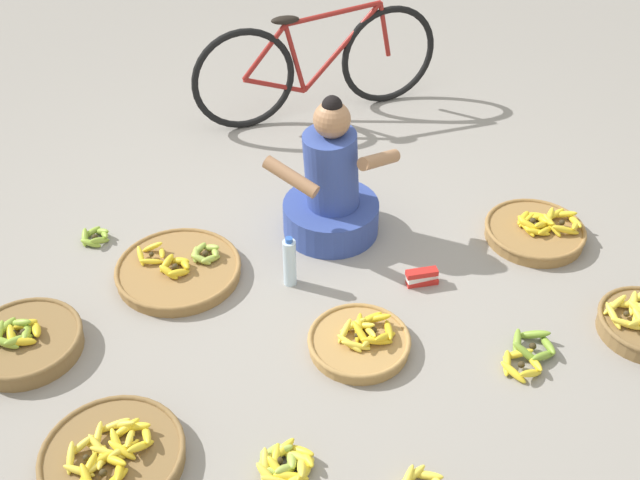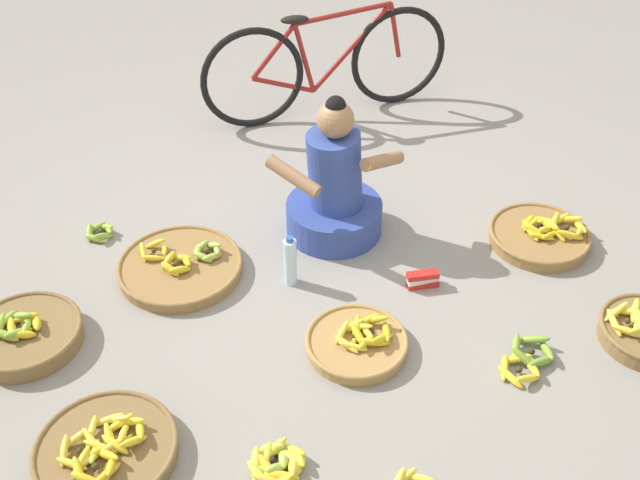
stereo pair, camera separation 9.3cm
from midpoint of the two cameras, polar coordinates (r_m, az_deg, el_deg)
ground_plane at (r=3.92m, az=-1.39°, el=-2.25°), size 10.00×10.00×0.00m
vendor_woman_front at (r=4.02m, az=0.19°, el=3.69°), size 0.75×0.53×0.82m
bicycle_leaning at (r=5.12m, az=-0.71°, el=13.00°), size 1.70×0.25×0.73m
banana_basket_back_right at (r=3.74m, az=-21.96°, el=-7.10°), size 0.52×0.52×0.16m
banana_basket_near_vendor at (r=3.94m, az=-11.22°, el=-2.18°), size 0.64×0.64×0.13m
banana_basket_front_right at (r=3.50m, az=2.25°, el=-7.60°), size 0.47×0.47×0.14m
banana_basket_mid_right at (r=4.25m, az=15.30°, el=0.68°), size 0.54×0.54×0.14m
banana_basket_front_left at (r=3.20m, az=-16.15°, el=-15.32°), size 0.57×0.57×0.14m
loose_bananas_back_center at (r=4.28m, az=-17.11°, el=0.25°), size 0.17×0.18×0.08m
loose_bananas_mid_left at (r=3.09m, az=-3.58°, el=-16.49°), size 0.26×0.25×0.10m
loose_bananas_near_bicycle at (r=3.56m, az=14.64°, el=-8.31°), size 0.32×0.31×0.10m
water_bottle at (r=3.76m, az=-3.00°, el=-1.68°), size 0.07×0.07×0.29m
packet_carton_stack at (r=3.84m, az=6.98°, el=-2.78°), size 0.17×0.06×0.09m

